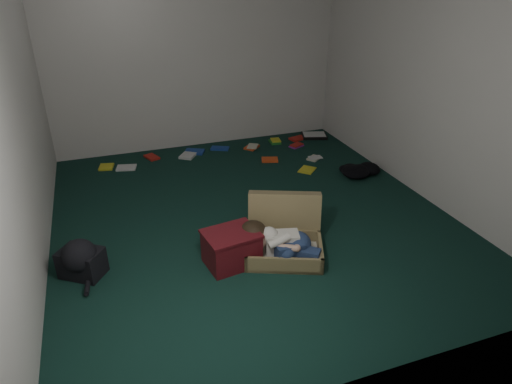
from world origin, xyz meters
TOP-DOWN VIEW (x-y plane):
  - floor at (0.00, 0.00)m, footprint 4.50×4.50m
  - wall_back at (0.00, 2.25)m, footprint 4.50×0.00m
  - wall_front at (0.00, -2.25)m, footprint 4.50×0.00m
  - wall_left at (-2.00, 0.00)m, footprint 0.00×4.50m
  - wall_right at (2.00, 0.00)m, footprint 0.00×4.50m
  - suitcase at (0.08, -0.71)m, footprint 0.89×0.88m
  - person at (-0.03, -0.85)m, footprint 0.66×0.55m
  - maroon_bin at (-0.45, -0.76)m, footprint 0.51×0.43m
  - backpack at (-1.70, -0.48)m, footprint 0.56×0.54m
  - clothing_pile at (1.65, 0.58)m, footprint 0.51×0.44m
  - paper_tray at (1.70, 1.95)m, footprint 0.43×0.37m
  - book_scatter at (0.30, 1.69)m, footprint 3.03×1.34m

SIDE VIEW (x-z plane):
  - floor at x=0.00m, z-range 0.00..0.00m
  - book_scatter at x=0.30m, z-range 0.00..0.02m
  - paper_tray at x=1.70m, z-range 0.00..0.05m
  - clothing_pile at x=1.65m, z-range 0.00..0.14m
  - backpack at x=-1.70m, z-range 0.00..0.26m
  - suitcase at x=0.08m, z-range -0.10..0.40m
  - maroon_bin at x=-0.45m, z-range 0.00..0.32m
  - person at x=-0.03m, z-range 0.04..0.35m
  - wall_back at x=0.00m, z-range -0.95..3.55m
  - wall_front at x=0.00m, z-range -0.95..3.55m
  - wall_left at x=-2.00m, z-range -0.95..3.55m
  - wall_right at x=2.00m, z-range -0.95..3.55m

